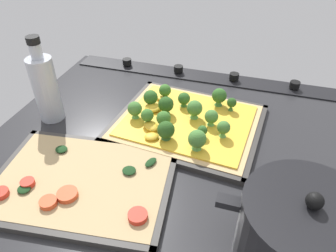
{
  "coord_description": "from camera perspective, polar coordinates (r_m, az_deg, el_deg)",
  "views": [
    {
      "loc": [
        -13.96,
        52.63,
        46.51
      ],
      "look_at": [
        2.46,
        -1.85,
        3.54
      ],
      "focal_mm": 33.99,
      "sensor_mm": 36.0,
      "label": 1
    }
  ],
  "objects": [
    {
      "name": "ground_plane",
      "position": [
        0.73,
        1.44,
        -4.36
      ],
      "size": [
        85.37,
        73.29,
        3.0
      ],
      "primitive_type": "cube",
      "color": "#28282B"
    },
    {
      "name": "stove_control_panel",
      "position": [
        0.98,
        6.73,
        8.92
      ],
      "size": [
        81.95,
        7.0,
        2.6
      ],
      "color": "black",
      "rests_on": "ground_plane"
    },
    {
      "name": "baking_tray_front",
      "position": [
        0.77,
        3.49,
        0.22
      ],
      "size": [
        36.58,
        31.99,
        1.3
      ],
      "color": "#33302D",
      "rests_on": "ground_plane"
    },
    {
      "name": "broccoli_pizza",
      "position": [
        0.76,
        2.88,
        1.36
      ],
      "size": [
        33.97,
        29.38,
        6.01
      ],
      "color": "tan",
      "rests_on": "baking_tray_front"
    },
    {
      "name": "baking_tray_back",
      "position": [
        0.65,
        -15.08,
        -9.78
      ],
      "size": [
        37.29,
        29.13,
        1.3
      ],
      "color": "#33302D",
      "rests_on": "ground_plane"
    },
    {
      "name": "veggie_pizza_back",
      "position": [
        0.64,
        -15.35,
        -9.57
      ],
      "size": [
        34.63,
        26.46,
        1.9
      ],
      "color": "tan",
      "rests_on": "baking_tray_back"
    },
    {
      "name": "cooking_pot",
      "position": [
        0.52,
        22.73,
        -17.37
      ],
      "size": [
        25.43,
        18.59,
        14.63
      ],
      "color": "black",
      "rests_on": "ground_plane"
    },
    {
      "name": "oil_bottle",
      "position": [
        0.81,
        -21.12,
        6.51
      ],
      "size": [
        5.86,
        5.86,
        21.11
      ],
      "color": "#B7BCC6",
      "rests_on": "ground_plane"
    }
  ]
}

